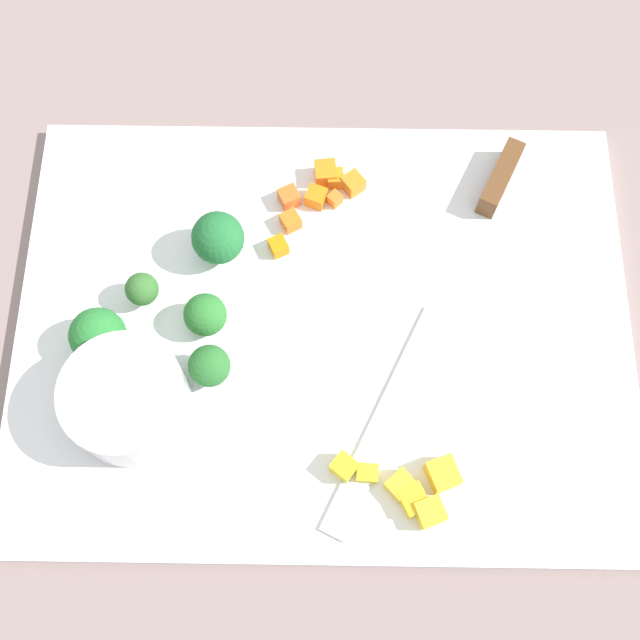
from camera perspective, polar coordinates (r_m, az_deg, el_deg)
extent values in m
plane|color=gray|center=(0.61, 0.00, -0.71)|extent=(4.00, 4.00, 0.00)
cube|color=white|center=(0.61, 0.00, -0.52)|extent=(0.47, 0.35, 0.01)
cylinder|color=beige|center=(0.57, -13.98, -5.60)|extent=(0.09, 0.09, 0.05)
cube|color=silver|center=(0.58, 4.57, -7.06)|extent=(0.10, 0.17, 0.00)
cube|color=brown|center=(0.66, 12.60, 9.95)|extent=(0.04, 0.06, 0.02)
cube|color=orange|center=(0.63, -2.38, 7.13)|extent=(0.02, 0.02, 0.01)
cube|color=orange|center=(0.65, -0.12, 10.52)|extent=(0.02, 0.02, 0.02)
cube|color=orange|center=(0.64, -0.53, 8.84)|extent=(0.02, 0.02, 0.01)
cube|color=orange|center=(0.62, -3.27, 5.32)|extent=(0.02, 0.02, 0.01)
cube|color=orange|center=(0.64, 0.81, 8.69)|extent=(0.01, 0.01, 0.01)
cube|color=orange|center=(0.64, 2.13, 9.78)|extent=(0.02, 0.02, 0.01)
cube|color=orange|center=(0.64, -2.49, 8.82)|extent=(0.02, 0.02, 0.01)
cube|color=orange|center=(0.65, 0.85, 10.15)|extent=(0.01, 0.01, 0.01)
cube|color=yellow|center=(0.57, 5.50, -11.72)|extent=(0.02, 0.02, 0.01)
cube|color=yellow|center=(0.56, 6.45, -12.74)|extent=(0.02, 0.03, 0.01)
cube|color=yellow|center=(0.56, 7.62, -13.54)|extent=(0.02, 0.02, 0.02)
cube|color=yellow|center=(0.56, 1.46, -10.51)|extent=(0.02, 0.02, 0.02)
cube|color=yellow|center=(0.57, 8.53, -10.90)|extent=(0.03, 0.03, 0.02)
cube|color=yellow|center=(0.57, 3.14, -10.94)|extent=(0.02, 0.01, 0.01)
cylinder|color=#97AF5D|center=(0.62, -12.69, 1.72)|extent=(0.01, 0.01, 0.01)
sphere|color=#34692E|center=(0.60, -12.94, 2.18)|extent=(0.03, 0.03, 0.03)
cylinder|color=#82B95F|center=(0.61, -15.55, -1.59)|extent=(0.01, 0.01, 0.01)
sphere|color=#297B34|center=(0.60, -15.94, -1.10)|extent=(0.04, 0.04, 0.04)
cylinder|color=#94C259|center=(0.60, -8.35, -0.07)|extent=(0.01, 0.01, 0.01)
sphere|color=#2B722D|center=(0.59, -8.52, 0.38)|extent=(0.03, 0.03, 0.03)
cylinder|color=#97B05D|center=(0.62, -7.41, 5.14)|extent=(0.01, 0.01, 0.01)
sphere|color=#216A33|center=(0.61, -7.62, 5.88)|extent=(0.04, 0.04, 0.04)
cylinder|color=#98B168|center=(0.59, -8.04, -3.71)|extent=(0.01, 0.01, 0.01)
sphere|color=#29692C|center=(0.57, -8.24, -3.28)|extent=(0.03, 0.03, 0.03)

